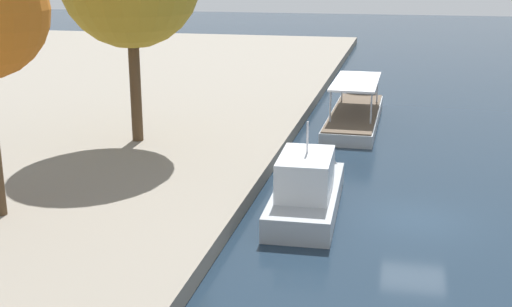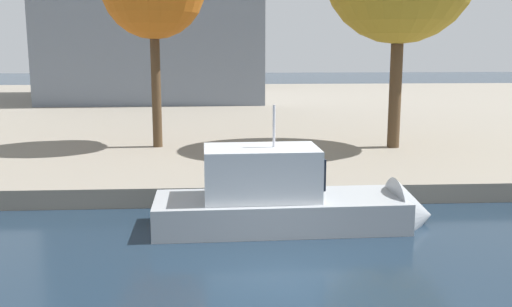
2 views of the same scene
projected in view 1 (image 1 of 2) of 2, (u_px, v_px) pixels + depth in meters
ground_plane at (417, 220)px, 25.81m from camera, size 220.00×220.00×0.00m
motor_yacht_1 at (308, 190)px, 27.25m from camera, size 8.56×2.72×4.66m
tour_boat_2 at (356, 116)px, 42.30m from camera, size 12.88×3.02×3.92m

